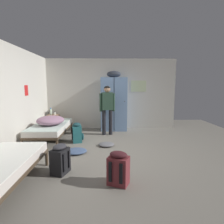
{
  "coord_description": "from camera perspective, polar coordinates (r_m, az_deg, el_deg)",
  "views": [
    {
      "loc": [
        -0.1,
        -4.2,
        1.6
      ],
      "look_at": [
        0.0,
        0.26,
        0.95
      ],
      "focal_mm": 30.07,
      "sensor_mm": 36.0,
      "label": 1
    }
  ],
  "objects": [
    {
      "name": "ground_plane",
      "position": [
        4.5,
        0.08,
        -12.55
      ],
      "size": [
        8.41,
        8.41,
        0.0
      ],
      "primitive_type": "plane",
      "color": "slate"
    },
    {
      "name": "room_backdrop",
      "position": [
        5.59,
        -12.94,
        4.61
      ],
      "size": [
        4.71,
        5.32,
        2.52
      ],
      "color": "beige",
      "rests_on": "ground_plane"
    },
    {
      "name": "locker_bank",
      "position": [
        6.59,
        0.55,
        2.79
      ],
      "size": [
        0.9,
        0.55,
        2.07
      ],
      "color": "#7A9ECC",
      "rests_on": "ground_plane"
    },
    {
      "name": "shelf_unit",
      "position": [
        6.85,
        -17.37,
        -2.66
      ],
      "size": [
        0.38,
        0.3,
        0.57
      ],
      "color": "#99704C",
      "rests_on": "ground_plane"
    },
    {
      "name": "bed_left_rear",
      "position": [
        5.69,
        -18.14,
        -4.51
      ],
      "size": [
        0.9,
        1.9,
        0.49
      ],
      "color": "#473828",
      "rests_on": "ground_plane"
    },
    {
      "name": "bedding_heap",
      "position": [
        5.53,
        -18.18,
        -2.42
      ],
      "size": [
        0.74,
        0.82,
        0.25
      ],
      "color": "gray",
      "rests_on": "bed_left_rear"
    },
    {
      "name": "person_traveler",
      "position": [
        5.95,
        -1.46,
        1.94
      ],
      "size": [
        0.49,
        0.25,
        1.56
      ],
      "color": "black",
      "rests_on": "ground_plane"
    },
    {
      "name": "water_bottle",
      "position": [
        6.84,
        -18.09,
        0.12
      ],
      "size": [
        0.06,
        0.06,
        0.24
      ],
      "color": "silver",
      "rests_on": "shelf_unit"
    },
    {
      "name": "lotion_bottle",
      "position": [
        6.74,
        -16.99,
        -0.39
      ],
      "size": [
        0.06,
        0.06,
        0.13
      ],
      "color": "white",
      "rests_on": "shelf_unit"
    },
    {
      "name": "backpack_black",
      "position": [
        3.63,
        -15.62,
        -13.74
      ],
      "size": [
        0.39,
        0.38,
        0.55
      ],
      "color": "black",
      "rests_on": "ground_plane"
    },
    {
      "name": "backpack_maroon",
      "position": [
        3.16,
        2.03,
        -16.82
      ],
      "size": [
        0.39,
        0.4,
        0.55
      ],
      "color": "maroon",
      "rests_on": "ground_plane"
    },
    {
      "name": "backpack_teal",
      "position": [
        5.39,
        -10.47,
        -6.27
      ],
      "size": [
        0.38,
        0.37,
        0.55
      ],
      "color": "#23666B",
      "rests_on": "ground_plane"
    },
    {
      "name": "clothes_pile_denim",
      "position": [
        4.61,
        -10.96,
        -11.57
      ],
      "size": [
        0.52,
        0.46,
        0.09
      ],
      "color": "#42567A",
      "rests_on": "ground_plane"
    },
    {
      "name": "clothes_pile_grey",
      "position": [
        5.02,
        -1.67,
        -9.8
      ],
      "size": [
        0.41,
        0.39,
        0.08
      ],
      "color": "slate",
      "rests_on": "ground_plane"
    }
  ]
}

